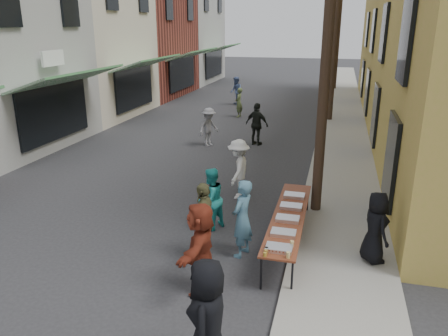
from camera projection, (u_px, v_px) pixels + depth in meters
The scene contains 27 objects.
ground at pixel (117, 244), 10.00m from camera, with size 120.00×120.00×0.00m, color #28282B.
sidewalk at pixel (343, 121), 22.56m from camera, with size 2.20×60.00×0.10m, color gray.
storefront_row at pixel (78, 37), 24.86m from camera, with size 8.00×37.00×9.00m.
utility_pole_near at pixel (328, 38), 10.31m from camera, with size 0.26×0.26×9.00m, color #2D2116.
utility_pole_mid at pixel (336, 31), 21.34m from camera, with size 0.26×0.26×9.00m, color #2D2116.
utility_pole_far at pixel (339, 29), 32.36m from camera, with size 0.26×0.26×9.00m, color #2D2116.
serving_table at pixel (289, 217), 9.75m from camera, with size 0.70×4.00×0.75m.
catering_tray_sausage at pixel (279, 248), 8.21m from camera, with size 0.50×0.33×0.08m, color maroon.
catering_tray_foil_b at pixel (283, 233), 8.81m from camera, with size 0.50×0.33×0.08m, color #B2B2B7.
catering_tray_buns at pixel (288, 219), 9.45m from camera, with size 0.50×0.33×0.08m, color tan.
catering_tray_foil_d at pixel (291, 206), 10.09m from camera, with size 0.50×0.33×0.08m, color #B2B2B7.
catering_tray_buns_end at pixel (294, 196), 10.73m from camera, with size 0.50×0.33×0.08m, color tan.
condiment_jar_a at pixel (265, 254), 7.99m from camera, with size 0.07×0.07×0.08m, color #A57F26.
condiment_jar_b at pixel (266, 252), 8.08m from camera, with size 0.07×0.07×0.08m, color #A57F26.
condiment_jar_c at pixel (267, 249), 8.17m from camera, with size 0.07×0.07×0.08m, color #A57F26.
cup_stack at pixel (288, 255), 7.92m from camera, with size 0.08×0.08×0.12m, color tan.
guest_front_a at pixel (208, 320), 6.01m from camera, with size 0.90×0.58×1.83m, color black.
guest_front_b at pixel (242, 219), 9.29m from camera, with size 0.63×0.41×1.73m, color teal.
guest_front_c at pixel (211, 199), 10.55m from camera, with size 0.76×0.59×1.55m, color teal.
guest_front_d at pixel (238, 169), 12.47m from camera, with size 1.12×0.64×1.73m, color white.
guest_front_e at pixel (204, 221), 9.17m from camera, with size 1.01×0.42×1.72m, color brown.
guest_queue_back at pixel (200, 247), 8.05m from camera, with size 1.64×0.52×1.77m, color maroon.
server at pixel (375, 227), 8.90m from camera, with size 0.74×0.48×1.52m, color black.
passerby_left at pixel (209, 127), 17.91m from camera, with size 1.02×0.59×1.58m, color gray.
passerby_mid at pixel (257, 124), 17.99m from camera, with size 1.03×0.43×1.76m, color black.
passerby_right at pixel (239, 103), 23.51m from camera, with size 0.58×0.38×1.58m, color #526239.
passerby_far at pixel (236, 91), 27.06m from camera, with size 0.84×0.66×1.73m, color #50679C.
Camera 1 is at (4.65, -8.03, 4.80)m, focal length 35.00 mm.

